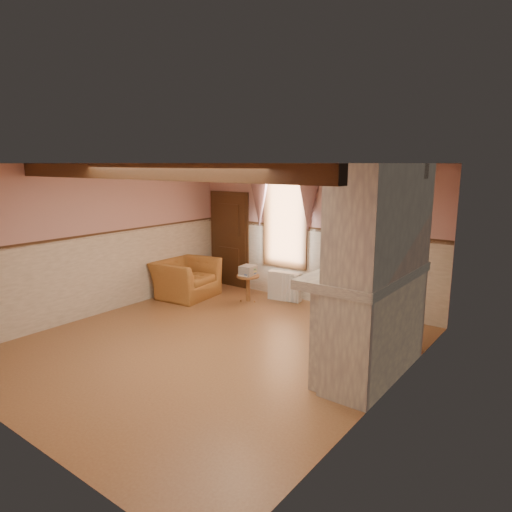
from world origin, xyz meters
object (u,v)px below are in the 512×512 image
Objects in this scene: armchair at (186,278)px; mantel_clock at (390,253)px; side_table at (248,288)px; radiator at (285,286)px; oil_lamp at (375,256)px; bowl at (366,267)px.

mantel_clock is at bearing -100.05° from armchair.
side_table is 3.55m from mantel_clock.
armchair is 4.64m from mantel_clock.
oil_lamp is at bearing -43.33° from radiator.
armchair is at bearing 166.31° from bowl.
side_table is 3.72m from oil_lamp.
side_table is 2.29× the size of mantel_clock.
mantel_clock is 0.54m from oil_lamp.
radiator is at bearing 141.38° from bowl.
armchair is 2.21× the size of side_table.
bowl is at bearing -90.00° from oil_lamp.
side_table is at bearing 153.33° from bowl.
oil_lamp is at bearing -90.00° from mantel_clock.
armchair is 4.75m from bowl.
mantel_clock reaches higher than radiator.
armchair is 3.25× the size of bowl.
oil_lamp is at bearing -106.75° from armchair.
armchair is 1.38m from side_table.
mantel_clock is (0.00, 0.83, 0.05)m from bowl.
mantel_clock is (2.66, -1.30, 1.22)m from radiator.
bowl is at bearing -90.00° from mantel_clock.
bowl is at bearing -47.46° from radiator.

